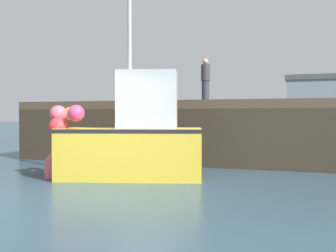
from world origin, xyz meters
TOP-DOWN VIEW (x-y plane):
  - ground at (0.00, 0.00)m, footprint 120.00×160.00m
  - pier at (1.70, 7.61)m, footprint 14.50×7.60m
  - fishing_boat_near_right at (-0.26, 1.95)m, footprint 3.60×2.06m
  - dockworker at (-0.21, 8.49)m, footprint 0.34×0.34m
  - mooring_buoy_foreground at (-2.05, 1.46)m, footprint 0.40×0.40m

SIDE VIEW (x-z plane):
  - ground at x=0.00m, z-range -0.10..0.00m
  - mooring_buoy_foreground at x=-2.05m, z-range -0.03..0.63m
  - fishing_boat_near_right at x=-0.26m, z-range -1.67..3.56m
  - pier at x=1.70m, z-range 0.64..2.55m
  - dockworker at x=-0.21m, z-range 1.91..3.62m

